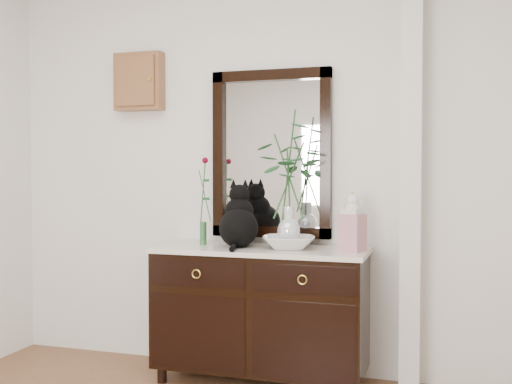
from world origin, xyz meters
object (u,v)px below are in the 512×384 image
(lotus_bowl, at_px, (289,242))
(ginger_jar, at_px, (352,221))
(cat, at_px, (239,215))
(sideboard, at_px, (261,307))

(lotus_bowl, relative_size, ginger_jar, 0.91)
(cat, distance_m, lotus_bowl, 0.36)
(cat, xyz_separation_m, ginger_jar, (0.71, -0.00, -0.02))
(lotus_bowl, xyz_separation_m, ginger_jar, (0.39, 0.01, 0.14))
(lotus_bowl, bearing_deg, ginger_jar, 0.86)
(cat, bearing_deg, ginger_jar, -14.96)
(cat, relative_size, lotus_bowl, 1.25)
(ginger_jar, bearing_deg, sideboard, 178.94)
(sideboard, xyz_separation_m, ginger_jar, (0.57, -0.01, 0.55))
(lotus_bowl, distance_m, ginger_jar, 0.41)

